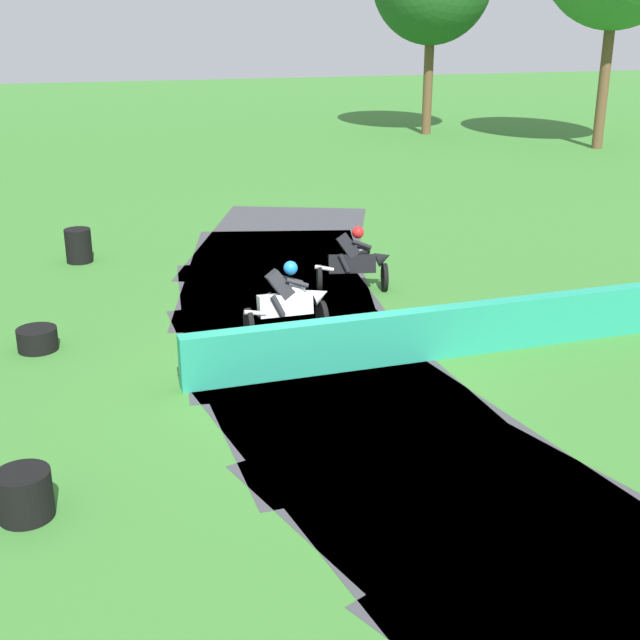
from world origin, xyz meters
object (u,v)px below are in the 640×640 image
object	(u,v)px
traffic_cone	(556,300)
tire_stack_mid_b	(25,495)
tire_stack_near	(79,246)
motorcycle_lead_black	(355,261)
tire_stack_mid_a	(37,339)
motorcycle_chase_white	(289,300)

from	to	relation	value
traffic_cone	tire_stack_mid_b	bearing A→B (deg)	-153.45
tire_stack_near	traffic_cone	xyz separation A→B (m)	(9.16, -6.10, -0.18)
motorcycle_lead_black	tire_stack_near	xyz separation A→B (m)	(-5.70, 3.73, -0.24)
motorcycle_lead_black	traffic_cone	size ratio (longest dim) A/B	3.90
tire_stack_near	tire_stack_mid_a	size ratio (longest dim) A/B	1.13
motorcycle_chase_white	tire_stack_mid_a	size ratio (longest dim) A/B	2.38
motorcycle_chase_white	motorcycle_lead_black	bearing A→B (deg)	48.29
motorcycle_chase_white	tire_stack_near	xyz separation A→B (m)	(-3.73, 5.95, -0.26)
motorcycle_lead_black	traffic_cone	distance (m)	4.21
motorcycle_lead_black	motorcycle_chase_white	bearing A→B (deg)	-131.71
motorcycle_lead_black	motorcycle_chase_white	size ratio (longest dim) A/B	1.02
tire_stack_mid_a	traffic_cone	bearing A→B (deg)	-3.27
motorcycle_lead_black	motorcycle_chase_white	xyz separation A→B (m)	(-1.97, -2.22, 0.01)
tire_stack_mid_a	traffic_cone	size ratio (longest dim) A/B	1.60
tire_stack_mid_a	tire_stack_mid_b	size ratio (longest dim) A/B	1.07
tire_stack_near	tire_stack_mid_a	world-z (taller)	tire_stack_near
motorcycle_chase_white	tire_stack_mid_b	bearing A→B (deg)	-131.09
motorcycle_chase_white	tire_stack_near	size ratio (longest dim) A/B	2.10
motorcycle_chase_white	tire_stack_mid_a	world-z (taller)	motorcycle_chase_white
motorcycle_lead_black	traffic_cone	world-z (taller)	motorcycle_lead_black
motorcycle_lead_black	tire_stack_mid_a	bearing A→B (deg)	-164.44
motorcycle_chase_white	tire_stack_mid_b	size ratio (longest dim) A/B	2.54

